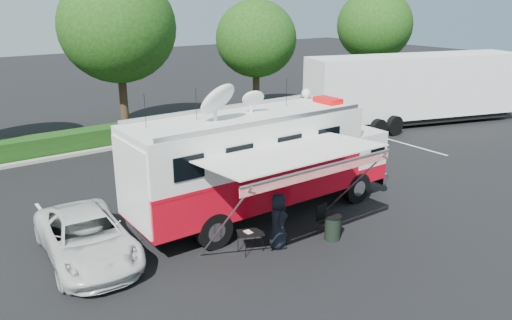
{
  "coord_description": "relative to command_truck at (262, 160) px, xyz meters",
  "views": [
    {
      "loc": [
        -9.91,
        -13.28,
        7.45
      ],
      "look_at": [
        0.0,
        0.5,
        1.9
      ],
      "focal_mm": 35.0,
      "sensor_mm": 36.0,
      "label": 1
    }
  ],
  "objects": [
    {
      "name": "awning",
      "position": [
        -0.89,
        -2.83,
        1.03
      ],
      "size": [
        5.41,
        2.78,
        3.26
      ],
      "color": "silver",
      "rests_on": "ground_plane"
    },
    {
      "name": "trash_bin",
      "position": [
        0.67,
        -2.91,
        -1.62
      ],
      "size": [
        0.55,
        0.55,
        0.82
      ],
      "color": "black",
      "rests_on": "ground_plane"
    },
    {
      "name": "person",
      "position": [
        -1.07,
        -2.29,
        -2.04
      ],
      "size": [
        0.84,
        1.02,
        1.78
      ],
      "primitive_type": "imported",
      "rotation": [
        0.0,
        0.0,
        1.19
      ],
      "color": "black",
      "rests_on": "ground_plane"
    },
    {
      "name": "command_truck",
      "position": [
        0.0,
        0.0,
        0.0
      ],
      "size": [
        9.91,
        2.73,
        4.76
      ],
      "color": "black",
      "rests_on": "ground_plane"
    },
    {
      "name": "semi_trailer",
      "position": [
        15.6,
        5.57,
        0.17
      ],
      "size": [
        13.77,
        6.72,
        4.18
      ],
      "color": "white",
      "rests_on": "ground_plane"
    },
    {
      "name": "stall_lines",
      "position": [
        -0.41,
        3.0,
        -2.03
      ],
      "size": [
        24.12,
        5.5,
        0.01
      ],
      "color": "silver",
      "rests_on": "ground_plane"
    },
    {
      "name": "folding_table",
      "position": [
        -1.97,
        -2.06,
        -1.42
      ],
      "size": [
        0.94,
        0.82,
        0.67
      ],
      "color": "black",
      "rests_on": "ground_plane"
    },
    {
      "name": "ground_plane",
      "position": [
        0.09,
        0.0,
        -2.04
      ],
      "size": [
        120.0,
        120.0,
        0.0
      ],
      "primitive_type": "plane",
      "color": "black",
      "rests_on": "ground"
    },
    {
      "name": "white_suv",
      "position": [
        -6.13,
        0.42,
        -2.04
      ],
      "size": [
        2.61,
        5.11,
        1.38
      ],
      "primitive_type": "imported",
      "rotation": [
        0.0,
        0.0,
        -0.06
      ],
      "color": "silver",
      "rests_on": "ground_plane"
    },
    {
      "name": "folding_chair",
      "position": [
        0.7,
        -2.44,
        -1.44
      ],
      "size": [
        0.52,
        0.54,
        1.01
      ],
      "color": "black",
      "rests_on": "ground_plane"
    },
    {
      "name": "back_border",
      "position": [
        1.23,
        12.9,
        2.97
      ],
      "size": [
        60.0,
        6.14,
        8.87
      ],
      "color": "#9E998E",
      "rests_on": "ground_plane"
    }
  ]
}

